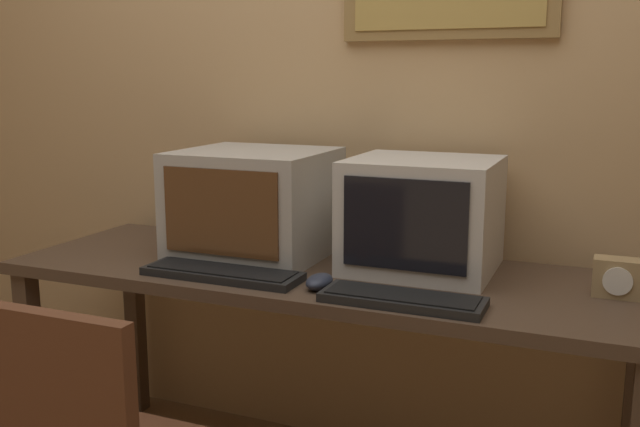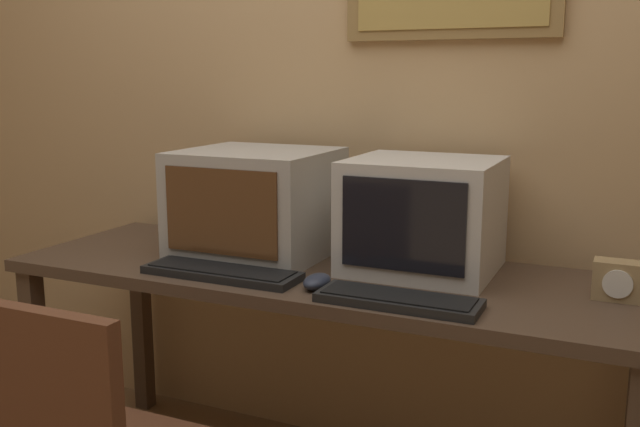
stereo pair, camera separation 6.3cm
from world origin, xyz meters
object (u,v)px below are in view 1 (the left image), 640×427
(keyboard_main, at_px, (222,273))
(mouse_near_keyboard, at_px, (319,282))
(desk_clock, at_px, (618,278))
(monitor_left, at_px, (255,203))
(keyboard_side, at_px, (402,299))
(monitor_right, at_px, (423,215))

(keyboard_main, distance_m, mouse_near_keyboard, 0.29)
(keyboard_main, relative_size, desk_clock, 3.82)
(desk_clock, bearing_deg, monitor_left, 178.03)
(monitor_left, height_order, desk_clock, monitor_left)
(keyboard_side, bearing_deg, keyboard_main, 176.61)
(keyboard_side, xyz_separation_m, desk_clock, (0.49, 0.27, 0.04))
(mouse_near_keyboard, bearing_deg, keyboard_main, -178.63)
(monitor_left, relative_size, monitor_right, 1.09)
(mouse_near_keyboard, height_order, desk_clock, desk_clock)
(keyboard_side, relative_size, desk_clock, 3.38)
(mouse_near_keyboard, xyz_separation_m, desk_clock, (0.73, 0.23, 0.03))
(desk_clock, bearing_deg, keyboard_main, -166.94)
(monitor_left, relative_size, desk_clock, 3.73)
(monitor_left, bearing_deg, monitor_right, 3.28)
(desk_clock, bearing_deg, monitor_right, 172.82)
(monitor_right, bearing_deg, mouse_near_keyboard, -123.76)
(monitor_left, xyz_separation_m, mouse_near_keyboard, (0.33, -0.27, -0.14))
(monitor_right, relative_size, desk_clock, 3.44)
(mouse_near_keyboard, bearing_deg, monitor_left, 141.24)
(monitor_left, bearing_deg, keyboard_main, -81.92)
(keyboard_main, bearing_deg, desk_clock, 13.06)
(monitor_right, relative_size, mouse_near_keyboard, 3.85)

